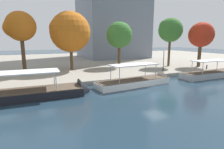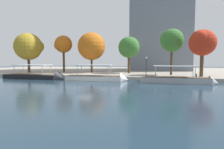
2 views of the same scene
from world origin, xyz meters
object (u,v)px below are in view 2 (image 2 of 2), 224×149
tree_5 (91,46)px  lamp_post (146,65)px  mooring_bollard_0 (196,76)px  tree_1 (29,46)px  tree_0 (129,48)px  tour_boat_2 (100,78)px  tree_2 (172,40)px  tour_boat_3 (179,81)px  tree_4 (202,42)px  tree_3 (63,45)px  tour_boat_1 (37,77)px

tree_5 → lamp_post: bearing=-27.8°
mooring_bollard_0 → tree_1: tree_1 is taller
tree_0 → tree_1: (-27.15, -4.69, 0.53)m
tour_boat_2 → tree_1: 26.30m
tree_2 → mooring_bollard_0: bearing=-57.3°
tour_boat_3 → lamp_post: lamp_post is taller
tree_2 → tree_4: tree_2 is taller
tour_boat_2 → tree_3: 21.46m
mooring_bollard_0 → tour_boat_3: bearing=-130.3°
lamp_post → mooring_bollard_0: bearing=-11.4°
tree_0 → tour_boat_1: bearing=-141.7°
tree_2 → tree_3: size_ratio=1.00×
tree_0 → tree_5: size_ratio=0.87×
tree_0 → tree_4: bearing=-24.3°
tour_boat_2 → tree_3: tree_3 is taller
tour_boat_1 → tree_2: tree_2 is taller
tree_5 → tour_boat_3: bearing=-32.9°
tour_boat_2 → tree_5: size_ratio=1.12×
tour_boat_1 → tree_5: 17.17m
tree_0 → tree_1: tree_1 is taller
tour_boat_2 → lamp_post: (8.55, 5.24, 2.44)m
tree_0 → tree_5: 10.78m
tour_boat_3 → tree_4: size_ratio=1.33×
tree_0 → tree_2: 10.95m
lamp_post → tree_5: bearing=152.2°
mooring_bollard_0 → tree_0: tree_0 is taller
tree_1 → tree_5: size_ratio=0.99×
tour_boat_3 → tree_0: size_ratio=1.32×
tour_boat_1 → tree_1: 15.22m
tour_boat_2 → tour_boat_1: bearing=176.3°
tour_boat_1 → lamp_post: bearing=15.8°
tree_0 → tree_4: 17.34m
tour_boat_3 → tree_2: tree_2 is taller
lamp_post → tree_3: size_ratio=0.39×
tour_boat_1 → tree_0: 23.39m
tour_boat_1 → tree_5: size_ratio=1.30×
tour_boat_3 → tree_2: bearing=95.2°
tree_3 → tree_0: bearing=2.7°
tree_0 → tree_2: bearing=-20.0°
mooring_bollard_0 → tree_3: tree_3 is taller
tree_1 → tree_2: bearing=1.5°
tree_5 → tree_3: bearing=-173.9°
lamp_post → tree_5: 18.57m
tree_5 → tree_0: bearing=0.2°
tree_0 → tree_4: size_ratio=1.01×
tour_boat_2 → tree_0: bearing=70.7°
tree_1 → tour_boat_1: bearing=-43.7°
tree_4 → tree_5: bearing=165.0°
tour_boat_3 → tree_4: tree_4 is taller
tree_2 → tree_4: 6.63m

